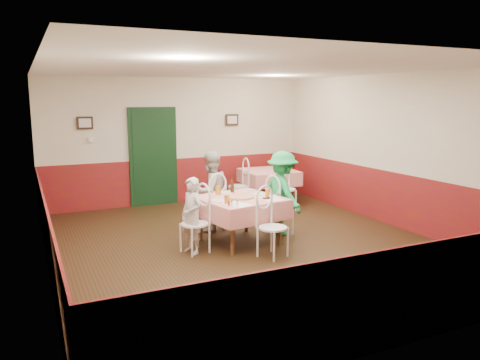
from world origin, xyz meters
name	(u,v)px	position (x,y,z in m)	size (l,w,h in m)	color
floor	(246,244)	(0.00, 0.00, 0.00)	(7.00, 7.00, 0.00)	black
ceiling	(246,68)	(0.00, 0.00, 2.80)	(7.00, 7.00, 0.00)	white
back_wall	(178,141)	(0.00, 3.50, 1.40)	(6.00, 0.10, 2.80)	beige
front_wall	(413,204)	(0.00, -3.50, 1.40)	(6.00, 0.10, 2.80)	beige
left_wall	(41,172)	(-3.00, 0.00, 1.40)	(0.10, 7.00, 2.80)	beige
right_wall	(392,150)	(3.00, 0.00, 1.40)	(0.10, 7.00, 2.80)	beige
wainscot_back	(180,180)	(0.00, 3.48, 0.50)	(6.00, 0.03, 1.00)	maroon
wainscot_front	(406,296)	(0.00, -3.48, 0.50)	(6.00, 0.03, 1.00)	maroon
wainscot_left	(47,237)	(-2.98, 0.00, 0.50)	(0.03, 7.00, 1.00)	maroon
wainscot_right	(389,198)	(2.98, 0.00, 0.50)	(0.03, 7.00, 1.00)	maroon
door	(153,158)	(-0.60, 3.45, 1.05)	(0.96, 0.06, 2.10)	black
picture_left	(85,123)	(-2.00, 3.45, 1.85)	(0.32, 0.03, 0.26)	black
picture_right	(232,120)	(1.30, 3.45, 1.85)	(0.32, 0.03, 0.26)	black
thermostat	(91,140)	(-1.90, 3.45, 1.50)	(0.10, 0.03, 0.10)	white
main_table	(240,221)	(-0.06, 0.11, 0.38)	(1.22, 1.22, 0.77)	red
second_table	(269,187)	(1.78, 2.49, 0.38)	(1.12, 1.12, 0.77)	red
chair_left	(195,224)	(-0.89, -0.04, 0.45)	(0.42, 0.42, 0.90)	white
chair_right	(280,209)	(0.78, 0.26, 0.45)	(0.42, 0.42, 0.90)	white
chair_far	(213,206)	(-0.20, 0.95, 0.45)	(0.42, 0.42, 0.90)	white
chair_near	(273,228)	(0.09, -0.72, 0.45)	(0.42, 0.42, 0.90)	white
chair_second_a	(239,186)	(1.03, 2.49, 0.45)	(0.42, 0.42, 0.90)	white
chair_second_b	(286,189)	(1.78, 1.74, 0.45)	(0.42, 0.42, 0.90)	white
pizza	(240,197)	(-0.06, 0.09, 0.77)	(0.43, 0.43, 0.03)	#B74723
plate_left	(219,201)	(-0.47, 0.01, 0.77)	(0.25, 0.25, 0.01)	white
plate_right	(259,194)	(0.33, 0.19, 0.77)	(0.25, 0.25, 0.01)	white
plate_far	(226,193)	(-0.11, 0.54, 0.77)	(0.25, 0.25, 0.01)	white
glass_a	(227,200)	(-0.44, -0.22, 0.83)	(0.07, 0.07, 0.13)	#BF7219
glass_b	(267,193)	(0.36, -0.05, 0.83)	(0.07, 0.07, 0.13)	#BF7219
glass_c	(218,190)	(-0.29, 0.47, 0.84)	(0.08, 0.08, 0.15)	#BF7219
beer_bottle	(232,186)	(-0.02, 0.51, 0.88)	(0.06, 0.06, 0.23)	#381C0A
shaker_a	(232,203)	(-0.42, -0.38, 0.81)	(0.04, 0.04, 0.09)	silver
shaker_b	(237,203)	(-0.35, -0.41, 0.81)	(0.04, 0.04, 0.09)	silver
shaker_c	(229,203)	(-0.45, -0.34, 0.81)	(0.04, 0.04, 0.09)	#B23319
menu_left	(237,204)	(-0.30, -0.32, 0.76)	(0.30, 0.40, 0.00)	white
menu_right	(272,198)	(0.38, -0.17, 0.76)	(0.30, 0.40, 0.00)	white
wallet	(267,198)	(0.29, -0.15, 0.77)	(0.11, 0.09, 0.02)	black
diner_left	(192,216)	(-0.94, -0.04, 0.59)	(0.43, 0.28, 1.18)	gray
diner_far	(211,191)	(-0.21, 1.00, 0.72)	(0.70, 0.54, 1.44)	gray
diner_right	(282,193)	(0.83, 0.27, 0.73)	(0.94, 0.54, 1.46)	gray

